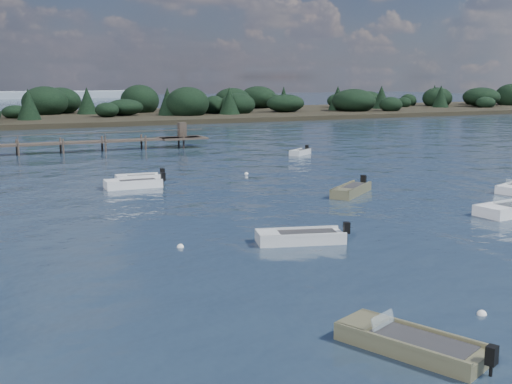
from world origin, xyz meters
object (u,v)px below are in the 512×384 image
dinghy_mid_grey (300,239)px  tender_far_grey_b (300,153)px  dinghy_extra_b (351,192)px  dinghy_extra_a (133,185)px  tender_far_white (138,180)px  dinghy_near_olive (410,346)px

dinghy_mid_grey → tender_far_grey_b: dinghy_mid_grey is taller
dinghy_extra_b → dinghy_extra_a: bearing=144.7°
dinghy_mid_grey → tender_far_white: bearing=96.5°
dinghy_extra_a → dinghy_extra_b: 15.15m
dinghy_extra_a → dinghy_mid_grey: bearing=-80.1°
dinghy_mid_grey → tender_far_grey_b: bearing=60.7°
tender_far_grey_b → dinghy_mid_grey: bearing=-119.3°
dinghy_near_olive → dinghy_extra_a: bearing=90.1°
dinghy_extra_b → tender_far_grey_b: dinghy_extra_b is taller
dinghy_extra_b → dinghy_mid_grey: bearing=-134.1°
dinghy_mid_grey → dinghy_near_olive: bearing=-104.7°
dinghy_extra_a → dinghy_extra_b: (12.37, -8.75, 0.00)m
dinghy_mid_grey → dinghy_extra_b: dinghy_extra_b is taller
tender_far_white → dinghy_mid_grey: size_ratio=0.80×
dinghy_near_olive → tender_far_white: bearing=88.5°
tender_far_white → dinghy_extra_a: 2.15m
dinghy_extra_a → dinghy_extra_b: size_ratio=0.97×
dinghy_mid_grey → tender_far_grey_b: (16.86, 30.06, -0.00)m
dinghy_mid_grey → dinghy_extra_b: bearing=45.9°
tender_far_white → dinghy_mid_grey: bearing=-83.5°
tender_far_white → tender_far_grey_b: (19.15, 9.87, -0.02)m
tender_far_white → dinghy_near_olive: 32.14m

